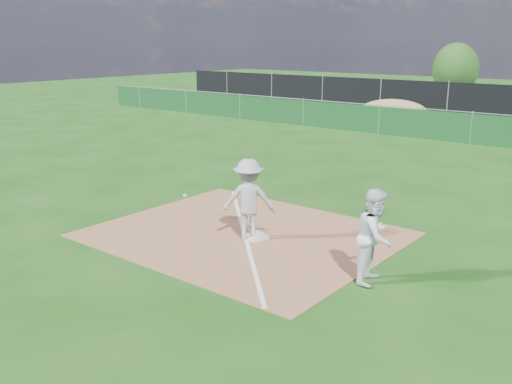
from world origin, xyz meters
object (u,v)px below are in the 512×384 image
Objects in this scene: first_base at (256,237)px; tree_left at (455,69)px; play_at_first at (249,200)px; car_left at (439,93)px; runner at (375,236)px.

tree_left is (-8.01, 32.94, 1.90)m from first_base.
tree_left is at bearing 103.43° from play_at_first.
tree_left reaches higher than car_left.
runner is at bearing -5.52° from play_at_first.
play_at_first is 3.03m from runner.
runner is 35.08m from tree_left.
first_base is 0.10× the size of car_left.
play_at_first reaches higher than runner.
runner is at bearing -7.55° from first_base.
tree_left is (-1.03, 5.39, 1.29)m from car_left.
play_at_first is 0.66× the size of car_left.
car_left is at bearing 9.74° from runner.
runner is 0.43× the size of tree_left.
first_base is at bearing 178.06° from car_left.
play_at_first is (-0.12, -0.09, 0.80)m from first_base.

